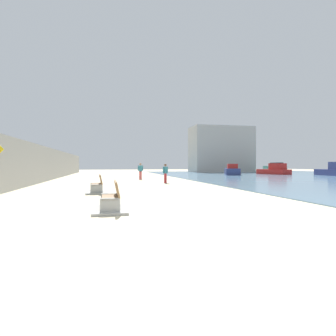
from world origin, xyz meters
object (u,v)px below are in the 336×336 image
(bench_near, at_px, (111,204))
(person_walking, at_px, (140,170))
(boat_far_right, at_px, (336,171))
(boat_distant, at_px, (274,169))
(boat_outer, at_px, (275,170))
(bench_far, at_px, (97,188))
(boat_nearest, at_px, (232,171))
(person_standing, at_px, (165,172))

(bench_near, xyz_separation_m, person_walking, (3.19, 19.09, 0.74))
(bench_near, distance_m, boat_far_right, 37.15)
(bench_near, distance_m, boat_distant, 48.16)
(boat_outer, bearing_deg, boat_far_right, -53.15)
(bench_far, height_order, person_walking, person_walking)
(bench_far, distance_m, boat_far_right, 34.38)
(boat_distant, distance_m, boat_nearest, 15.63)
(boat_outer, relative_size, boat_distant, 0.70)
(bench_near, height_order, person_standing, person_standing)
(boat_nearest, height_order, boat_far_right, boat_far_right)
(person_standing, bearing_deg, boat_nearest, 49.77)
(bench_far, bearing_deg, boat_outer, 42.10)
(bench_near, xyz_separation_m, boat_far_right, (29.60, 22.45, 0.47))
(person_walking, xyz_separation_m, person_standing, (1.34, -5.99, -0.06))
(person_standing, height_order, boat_far_right, boat_far_right)
(boat_nearest, bearing_deg, boat_distant, 35.74)
(boat_nearest, bearing_deg, bench_far, -129.12)
(boat_distant, xyz_separation_m, boat_nearest, (-12.69, -9.13, -0.12))
(bench_far, bearing_deg, bench_near, -83.93)
(person_standing, relative_size, boat_nearest, 0.29)
(bench_near, bearing_deg, bench_far, 96.07)
(bench_near, bearing_deg, person_standing, 70.91)
(bench_near, relative_size, boat_outer, 0.39)
(person_walking, relative_size, boat_far_right, 0.26)
(boat_distant, relative_size, boat_nearest, 1.39)
(person_walking, relative_size, person_standing, 1.06)
(bench_near, relative_size, person_standing, 1.33)
(boat_outer, bearing_deg, bench_far, -137.90)
(person_standing, height_order, boat_outer, boat_outer)
(boat_far_right, bearing_deg, boat_nearest, 153.83)
(boat_nearest, bearing_deg, boat_far_right, -26.17)
(boat_far_right, bearing_deg, boat_distant, 87.83)
(person_standing, relative_size, boat_distant, 0.21)
(person_walking, relative_size, boat_nearest, 0.30)
(bench_near, relative_size, boat_nearest, 0.38)
(boat_far_right, bearing_deg, boat_outer, 126.85)
(boat_distant, bearing_deg, boat_nearest, -144.26)
(person_walking, xyz_separation_m, boat_nearest, (14.29, 9.31, -0.33))
(boat_outer, height_order, boat_nearest, boat_outer)
(boat_distant, bearing_deg, boat_far_right, -92.17)
(boat_outer, height_order, boat_far_right, boat_far_right)
(person_standing, xyz_separation_m, boat_distant, (25.64, 24.44, -0.14))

